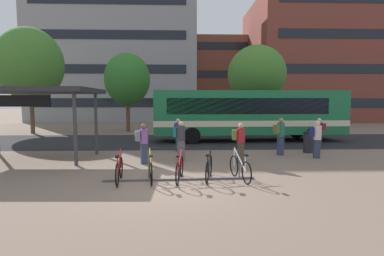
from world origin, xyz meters
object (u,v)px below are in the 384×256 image
Objects in this scene: transit_shelter at (30,93)px; street_tree_2 at (30,64)px; parked_bicycle_red_2 at (180,169)px; street_tree_1 at (257,74)px; commuter_teal_pack_4 at (180,138)px; parked_bicycle_yellow_1 at (151,169)px; commuter_olive_pack_2 at (240,140)px; commuter_olive_pack_3 at (280,134)px; commuter_black_pack_5 at (178,132)px; parked_bicycle_red_0 at (119,170)px; city_bus at (250,113)px; commuter_navy_pack_1 at (316,137)px; commuter_grey_pack_0 at (143,141)px; commuter_maroon_pack_6 at (319,130)px; trash_bin at (309,142)px; street_tree_0 at (127,79)px; parked_bicycle_white_4 at (240,168)px; parked_bicycle_black_3 at (209,168)px.

street_tree_2 is (-5.48, 10.85, 2.58)m from transit_shelter.
street_tree_2 is at bearing 45.91° from parked_bicycle_red_2.
street_tree_1 is (12.75, 11.74, 1.97)m from transit_shelter.
street_tree_2 is (-11.91, 11.38, 4.48)m from commuter_teal_pack_4.
street_tree_2 is at bearing 28.22° from parked_bicycle_yellow_1.
commuter_olive_pack_3 is at bearing 45.64° from commuter_olive_pack_2.
parked_bicycle_red_0 is at bearing -28.22° from commuter_black_pack_5.
city_bus is 1.67× the size of street_tree_1.
commuter_teal_pack_4 is 2.46m from commuter_black_pack_5.
commuter_teal_pack_4 is at bearing -165.90° from commuter_navy_pack_1.
commuter_navy_pack_1 is 3.79m from commuter_olive_pack_2.
parked_bicycle_yellow_1 is 7.08m from commuter_olive_pack_3.
commuter_grey_pack_0 is 16.49m from street_tree_2.
commuter_black_pack_5 is at bearing 74.83° from commuter_maroon_pack_6.
city_bus is at bearing 113.37° from trash_bin.
street_tree_2 reaches higher than street_tree_1.
street_tree_0 reaches higher than parked_bicycle_red_0.
commuter_black_pack_5 is (-2.06, 5.58, 0.58)m from parked_bicycle_white_4.
transit_shelter reaches higher than commuter_grey_pack_0.
commuter_teal_pack_4 reaches higher than parked_bicycle_red_2.
commuter_grey_pack_0 is (-1.49, 2.62, 0.55)m from parked_bicycle_red_2.
transit_shelter is at bearing 54.68° from parked_bicycle_white_4.
commuter_grey_pack_0 is at bearing -162.76° from trash_bin.
city_bus is 7.52× the size of commuter_maroon_pack_6.
commuter_olive_pack_2 is 1.00× the size of commuter_black_pack_5.
city_bus reaches higher than trash_bin.
parked_bicycle_yellow_1 is at bearing -121.40° from city_bus.
commuter_grey_pack_0 is 0.98× the size of commuter_black_pack_5.
commuter_olive_pack_3 is 19.96m from street_tree_2.
commuter_black_pack_5 is at bearing -123.42° from street_tree_1.
commuter_maroon_pack_6 reaches higher than parked_bicycle_white_4.
transit_shelter is at bearing -137.36° from street_tree_1.
street_tree_0 reaches higher than parked_bicycle_black_3.
street_tree_2 is (-12.83, 14.46, 5.08)m from parked_bicycle_black_3.
parked_bicycle_yellow_1 is at bearing 78.66° from parked_bicycle_white_4.
commuter_maroon_pack_6 is at bearing -34.06° from parked_bicycle_black_3.
street_tree_2 is (-17.93, 10.97, 4.50)m from commuter_navy_pack_1.
street_tree_2 reaches higher than commuter_olive_pack_2.
commuter_teal_pack_4 is 0.20× the size of street_tree_2.
commuter_olive_pack_2 is at bearing -6.03° from transit_shelter.
commuter_black_pack_5 reaches higher than parked_bicycle_white_4.
parked_bicycle_red_2 is at bearing -74.01° from street_tree_0.
commuter_olive_pack_3 is at bearing -98.56° from street_tree_1.
trash_bin is (6.48, -0.61, -0.44)m from commuter_black_pack_5.
commuter_olive_pack_2 reaches higher than parked_bicycle_yellow_1.
commuter_teal_pack_4 is (-6.02, -0.41, 0.02)m from commuter_navy_pack_1.
parked_bicycle_white_4 is at bearing -80.76° from parked_bicycle_black_3.
street_tree_2 is at bearing 128.43° from commuter_olive_pack_3.
street_tree_2 reaches higher than commuter_olive_pack_3.
street_tree_0 is (-6.92, 13.27, 3.45)m from commuter_olive_pack_2.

